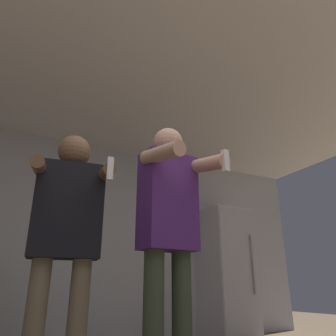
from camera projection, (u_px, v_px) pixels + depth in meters
wall_back at (81, 236)px, 4.25m from camera, size 7.00×0.06×2.55m
ceiling_slab at (130, 82)px, 3.28m from camera, size 7.00×3.83×0.05m
refrigerator at (226, 271)px, 4.63m from camera, size 0.61×0.70×1.72m
person_woman_foreground at (169, 224)px, 2.10m from camera, size 0.49×0.54×1.70m
person_man_side at (66, 229)px, 2.03m from camera, size 0.52×0.50×1.61m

